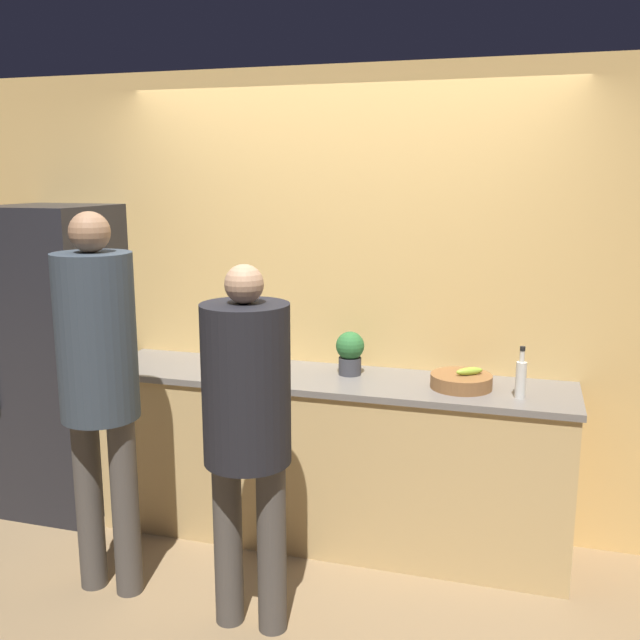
% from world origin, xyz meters
% --- Properties ---
extents(ground_plane, '(14.00, 14.00, 0.00)m').
position_xyz_m(ground_plane, '(0.00, 0.00, 0.00)').
color(ground_plane, '#8C704C').
extents(wall_back, '(5.20, 0.06, 2.60)m').
position_xyz_m(wall_back, '(0.00, 0.62, 1.30)').
color(wall_back, '#E0B266').
rests_on(wall_back, ground_plane).
extents(counter, '(2.59, 0.60, 0.94)m').
position_xyz_m(counter, '(0.00, 0.34, 0.47)').
color(counter, tan).
rests_on(counter, ground_plane).
extents(refrigerator, '(0.63, 0.67, 1.84)m').
position_xyz_m(refrigerator, '(-1.68, 0.28, 0.92)').
color(refrigerator, '#232328').
rests_on(refrigerator, ground_plane).
extents(person_left, '(0.37, 0.37, 1.86)m').
position_xyz_m(person_left, '(-0.90, -0.48, 1.13)').
color(person_left, '#4C4742').
rests_on(person_left, ground_plane).
extents(person_center, '(0.38, 0.38, 1.66)m').
position_xyz_m(person_center, '(-0.12, -0.56, 1.01)').
color(person_center, '#4C4742').
rests_on(person_center, ground_plane).
extents(fruit_bowl, '(0.31, 0.31, 0.11)m').
position_xyz_m(fruit_bowl, '(0.71, 0.31, 0.98)').
color(fruit_bowl, brown).
rests_on(fruit_bowl, counter).
extents(utensil_crock, '(0.12, 0.12, 0.25)m').
position_xyz_m(utensil_crock, '(-0.49, 0.42, 1.02)').
color(utensil_crock, silver).
rests_on(utensil_crock, counter).
extents(bottle_clear, '(0.05, 0.05, 0.26)m').
position_xyz_m(bottle_clear, '(1.00, 0.22, 1.05)').
color(bottle_clear, silver).
rests_on(bottle_clear, counter).
extents(bottle_green, '(0.06, 0.06, 0.20)m').
position_xyz_m(bottle_green, '(-0.32, 0.17, 1.02)').
color(bottle_green, '#236033').
rests_on(bottle_green, counter).
extents(cup_blue, '(0.09, 0.09, 0.09)m').
position_xyz_m(cup_blue, '(-0.47, 0.16, 0.99)').
color(cup_blue, '#335184').
rests_on(cup_blue, counter).
extents(potted_plant, '(0.16, 0.16, 0.24)m').
position_xyz_m(potted_plant, '(0.09, 0.39, 1.07)').
color(potted_plant, '#3D3D42').
rests_on(potted_plant, counter).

